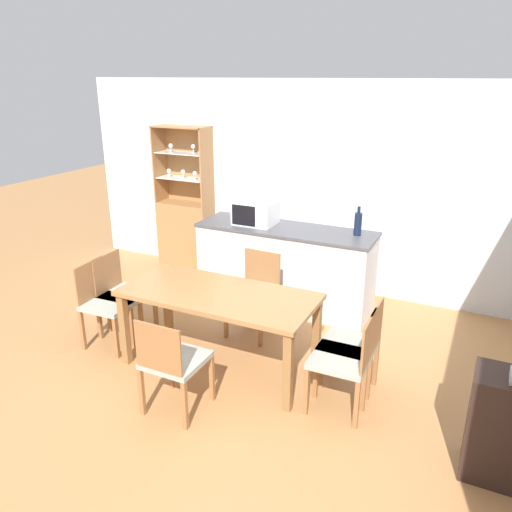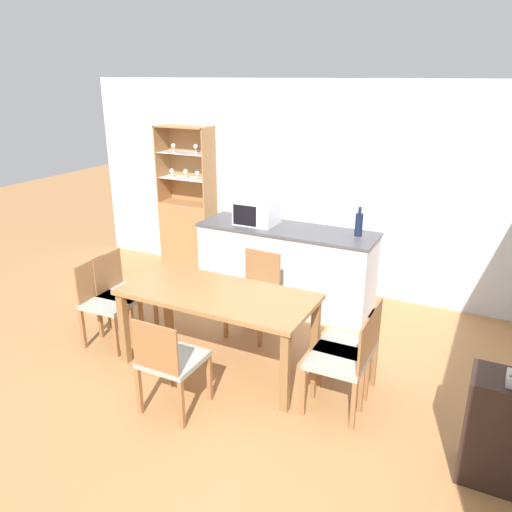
% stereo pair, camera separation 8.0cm
% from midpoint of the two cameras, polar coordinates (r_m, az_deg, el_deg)
% --- Properties ---
extents(ground_plane, '(18.00, 18.00, 0.00)m').
position_cam_midpoint_polar(ground_plane, '(4.50, -4.87, -15.19)').
color(ground_plane, '#B27A47').
extents(wall_back, '(6.80, 0.06, 2.55)m').
position_cam_midpoint_polar(wall_back, '(6.22, 7.21, 7.68)').
color(wall_back, silver).
rests_on(wall_back, ground_plane).
extents(kitchen_counter, '(2.06, 0.64, 0.94)m').
position_cam_midpoint_polar(kitchen_counter, '(5.85, 2.91, -1.20)').
color(kitchen_counter, silver).
rests_on(kitchen_counter, ground_plane).
extents(display_cabinet, '(0.76, 0.33, 1.96)m').
position_cam_midpoint_polar(display_cabinet, '(7.04, -8.30, 3.46)').
color(display_cabinet, '#A37042').
rests_on(display_cabinet, ground_plane).
extents(dining_table, '(1.77, 0.80, 0.75)m').
position_cam_midpoint_polar(dining_table, '(4.53, -4.80, -5.25)').
color(dining_table, olive).
rests_on(dining_table, ground_plane).
extents(dining_chair_side_right_far, '(0.45, 0.45, 0.86)m').
position_cam_midpoint_polar(dining_chair_side_right_far, '(4.31, 10.53, -10.05)').
color(dining_chair_side_right_far, '#999E93').
rests_on(dining_chair_side_right_far, ground_plane).
extents(dining_chair_side_left_far, '(0.46, 0.46, 0.86)m').
position_cam_midpoint_polar(dining_chair_side_left_far, '(5.37, -15.43, -4.15)').
color(dining_chair_side_left_far, '#999E93').
rests_on(dining_chair_side_left_far, ground_plane).
extents(dining_chair_side_right_near, '(0.45, 0.45, 0.86)m').
position_cam_midpoint_polar(dining_chair_side_right_near, '(4.11, 9.59, -11.61)').
color(dining_chair_side_right_near, '#999E93').
rests_on(dining_chair_side_right_near, ground_plane).
extents(dining_chair_side_left_near, '(0.47, 0.47, 0.86)m').
position_cam_midpoint_polar(dining_chair_side_left_near, '(5.21, -17.15, -5.11)').
color(dining_chair_side_left_near, '#999E93').
rests_on(dining_chair_side_left_near, ground_plane).
extents(dining_chair_head_far, '(0.47, 0.47, 0.86)m').
position_cam_midpoint_polar(dining_chair_head_far, '(5.20, -0.60, -4.18)').
color(dining_chair_head_far, '#999E93').
rests_on(dining_chair_head_far, ground_plane).
extents(dining_chair_head_near, '(0.45, 0.45, 0.86)m').
position_cam_midpoint_polar(dining_chair_head_near, '(4.09, -10.05, -11.80)').
color(dining_chair_head_near, '#999E93').
rests_on(dining_chair_head_near, ground_plane).
extents(microwave, '(0.46, 0.39, 0.27)m').
position_cam_midpoint_polar(microwave, '(5.82, -0.41, 5.03)').
color(microwave, silver).
rests_on(microwave, kitchen_counter).
extents(wine_bottle, '(0.08, 0.08, 0.32)m').
position_cam_midpoint_polar(wine_bottle, '(5.49, 11.17, 3.66)').
color(wine_bottle, '#141E38').
rests_on(wine_bottle, kitchen_counter).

